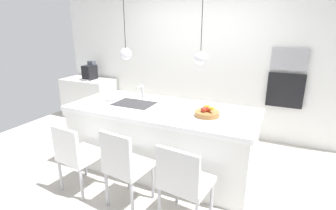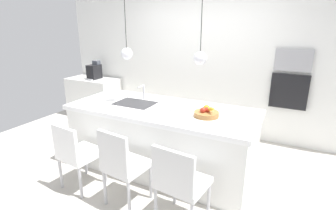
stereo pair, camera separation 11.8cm
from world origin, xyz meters
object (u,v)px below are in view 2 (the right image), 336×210
Objects in this scene: fruit_bowl at (206,113)px; coffee_machine at (94,71)px; microwave at (293,60)px; chair_far at (180,181)px; chair_near at (76,152)px; oven at (289,91)px; chair_middle at (123,164)px.

coffee_machine is (-2.98, 1.34, 0.06)m from fruit_bowl.
microwave is 2.76m from chair_far.
fruit_bowl is at bearing 32.16° from chair_near.
microwave reaches higher than oven.
chair_near is at bearing -52.93° from coffee_machine.
fruit_bowl is at bearing -116.72° from oven.
coffee_machine is 0.70× the size of microwave.
oven is 0.65× the size of chair_near.
fruit_bowl is 0.56× the size of microwave.
chair_middle is (2.34, -2.18, -0.48)m from coffee_machine.
fruit_bowl is at bearing -24.22° from coffee_machine.
coffee_machine is at bearing -175.54° from microwave.
microwave is 0.63× the size of chair_near.
chair_near is (1.65, -2.18, -0.51)m from coffee_machine.
fruit_bowl is 0.54× the size of oven.
chair_far is (0.68, 0.00, -0.01)m from chair_middle.
chair_far is at bearing -107.69° from microwave.
oven reaches higher than fruit_bowl.
chair_middle is at bearing -179.76° from chair_far.
chair_far is (-0.79, -2.48, -0.93)m from microwave.
chair_near is at bearing 179.99° from chair_far.
chair_middle is (-1.47, -2.48, -0.42)m from oven.
chair_far is (0.03, -0.84, -0.43)m from fruit_bowl.
fruit_bowl is 1.83m from oven.
coffee_machine is 0.44× the size of chair_near.
chair_far is (-0.79, -2.48, -0.43)m from oven.
microwave is at bearing 48.93° from chair_near.
microwave is 3.42m from chair_near.
coffee_machine reaches higher than chair_near.
oven is at bearing 48.93° from chair_near.
chair_near is 0.69m from chair_middle.
fruit_bowl reaches higher than chair_near.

